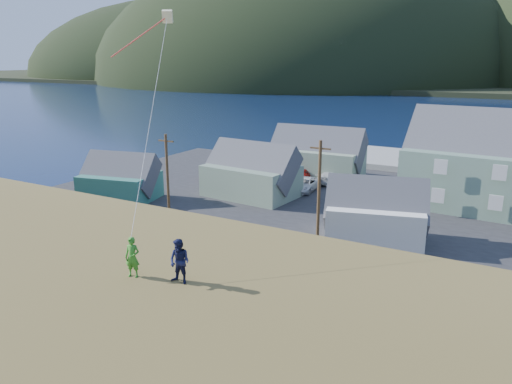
{
  "coord_description": "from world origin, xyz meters",
  "views": [
    {
      "loc": [
        12.66,
        -32.01,
        14.84
      ],
      "look_at": [
        1.78,
        -12.59,
        8.8
      ],
      "focal_mm": 35.0,
      "sensor_mm": 36.0,
      "label": 1
    }
  ],
  "objects_px": {
    "shed_teal": "(120,179)",
    "shed_white": "(376,212)",
    "shed_palegreen_near": "(251,173)",
    "kite_flyer_navy": "(180,262)",
    "shed_palegreen_far": "(317,154)",
    "wharf": "(385,158)",
    "kite_flyer_green": "(132,257)"
  },
  "relations": [
    {
      "from": "shed_teal",
      "to": "shed_white",
      "type": "relative_size",
      "value": 0.96
    },
    {
      "from": "shed_palegreen_near",
      "to": "kite_flyer_navy",
      "type": "bearing_deg",
      "value": -59.12
    },
    {
      "from": "shed_white",
      "to": "kite_flyer_navy",
      "type": "xyz_separation_m",
      "value": [
        0.35,
        -26.2,
        5.5
      ]
    },
    {
      "from": "shed_white",
      "to": "shed_palegreen_far",
      "type": "height_order",
      "value": "shed_palegreen_far"
    },
    {
      "from": "wharf",
      "to": "kite_flyer_green",
      "type": "relative_size",
      "value": 17.48
    },
    {
      "from": "kite_flyer_navy",
      "to": "shed_teal",
      "type": "bearing_deg",
      "value": 136.61
    },
    {
      "from": "shed_teal",
      "to": "shed_palegreen_far",
      "type": "height_order",
      "value": "shed_palegreen_far"
    },
    {
      "from": "shed_white",
      "to": "shed_palegreen_far",
      "type": "bearing_deg",
      "value": 109.81
    },
    {
      "from": "kite_flyer_green",
      "to": "shed_teal",
      "type": "bearing_deg",
      "value": 118.45
    },
    {
      "from": "shed_white",
      "to": "kite_flyer_green",
      "type": "relative_size",
      "value": 6.21
    },
    {
      "from": "shed_palegreen_far",
      "to": "shed_palegreen_near",
      "type": "bearing_deg",
      "value": -104.9
    },
    {
      "from": "shed_teal",
      "to": "shed_white",
      "type": "distance_m",
      "value": 27.3
    },
    {
      "from": "shed_palegreen_far",
      "to": "kite_flyer_green",
      "type": "height_order",
      "value": "kite_flyer_green"
    },
    {
      "from": "kite_flyer_green",
      "to": "kite_flyer_navy",
      "type": "relative_size",
      "value": 0.93
    },
    {
      "from": "shed_palegreen_near",
      "to": "shed_palegreen_far",
      "type": "bearing_deg",
      "value": 82.93
    },
    {
      "from": "shed_white",
      "to": "kite_flyer_green",
      "type": "distance_m",
      "value": 27.19
    },
    {
      "from": "wharf",
      "to": "shed_teal",
      "type": "distance_m",
      "value": 39.23
    },
    {
      "from": "shed_palegreen_far",
      "to": "wharf",
      "type": "bearing_deg",
      "value": 67.88
    },
    {
      "from": "shed_palegreen_near",
      "to": "kite_flyer_green",
      "type": "xyz_separation_m",
      "value": [
        14.26,
        -33.43,
        5.21
      ]
    },
    {
      "from": "wharf",
      "to": "shed_palegreen_far",
      "type": "bearing_deg",
      "value": -109.25
    },
    {
      "from": "wharf",
      "to": "shed_teal",
      "type": "bearing_deg",
      "value": -119.18
    },
    {
      "from": "shed_white",
      "to": "kite_flyer_navy",
      "type": "height_order",
      "value": "kite_flyer_navy"
    },
    {
      "from": "shed_palegreen_near",
      "to": "kite_flyer_green",
      "type": "distance_m",
      "value": 36.72
    },
    {
      "from": "shed_palegreen_near",
      "to": "kite_flyer_navy",
      "type": "xyz_separation_m",
      "value": [
        16.06,
        -33.03,
        5.27
      ]
    },
    {
      "from": "wharf",
      "to": "shed_palegreen_far",
      "type": "height_order",
      "value": "shed_palegreen_far"
    },
    {
      "from": "wharf",
      "to": "shed_teal",
      "type": "xyz_separation_m",
      "value": [
        -19.1,
        -34.21,
        1.88
      ]
    },
    {
      "from": "shed_palegreen_near",
      "to": "kite_flyer_green",
      "type": "height_order",
      "value": "kite_flyer_green"
    },
    {
      "from": "shed_teal",
      "to": "shed_palegreen_far",
      "type": "bearing_deg",
      "value": 42.56
    },
    {
      "from": "wharf",
      "to": "shed_palegreen_near",
      "type": "distance_m",
      "value": 27.46
    },
    {
      "from": "kite_flyer_green",
      "to": "shed_white",
      "type": "bearing_deg",
      "value": 70.0
    },
    {
      "from": "shed_teal",
      "to": "shed_white",
      "type": "height_order",
      "value": "shed_white"
    },
    {
      "from": "wharf",
      "to": "kite_flyer_green",
      "type": "xyz_separation_m",
      "value": [
        6.73,
        -59.74,
        7.49
      ]
    }
  ]
}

